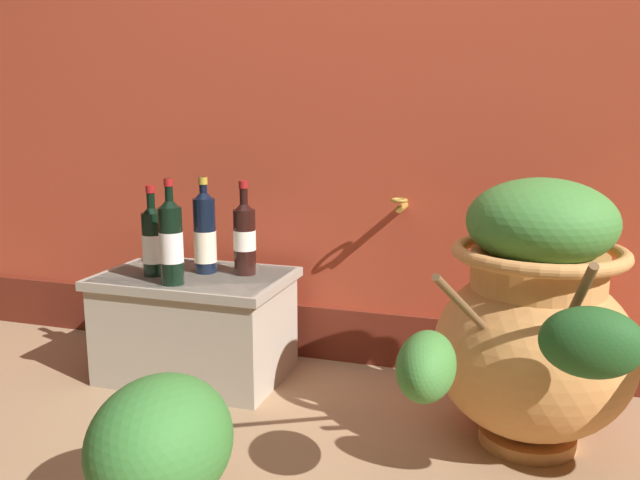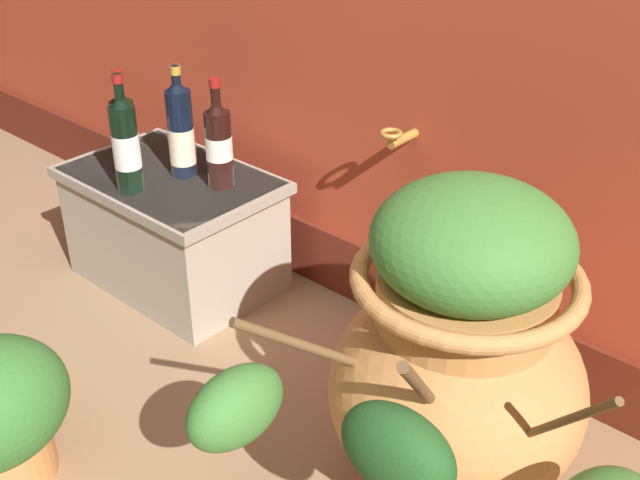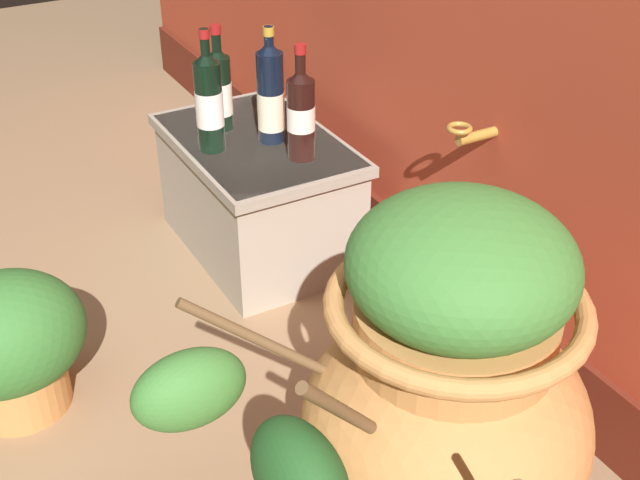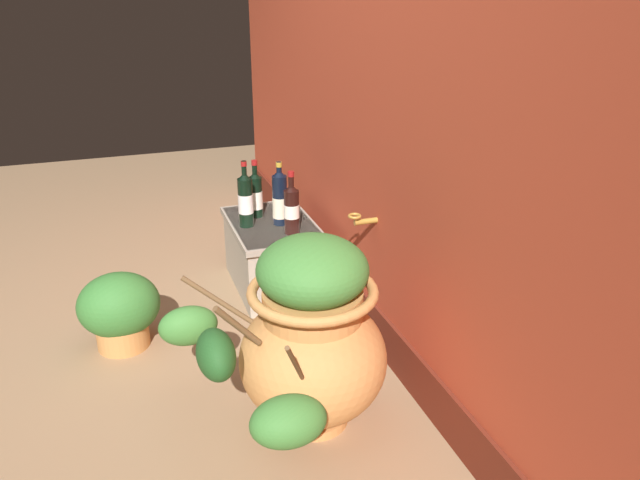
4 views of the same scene
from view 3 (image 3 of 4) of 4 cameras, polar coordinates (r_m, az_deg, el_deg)
terracotta_urn at (r=1.52m, az=8.21°, el=-10.34°), size 0.77×0.77×0.73m
stone_ledge at (r=2.45m, az=-4.17°, el=3.32°), size 0.63×0.41×0.36m
wine_bottle_left at (r=2.21m, az=-1.29°, el=8.66°), size 0.07×0.07×0.31m
wine_bottle_middle at (r=2.28m, az=-7.50°, el=9.32°), size 0.07×0.07×0.33m
wine_bottle_right at (r=2.41m, az=-6.81°, el=10.16°), size 0.07×0.07×0.30m
wine_bottle_back at (r=2.32m, az=-3.35°, el=9.77°), size 0.08×0.08×0.32m
potted_shrub at (r=2.01m, az=-20.26°, el=-6.58°), size 0.30×0.35×0.35m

